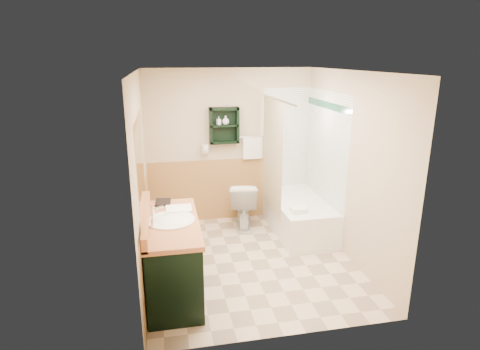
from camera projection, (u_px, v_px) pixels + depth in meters
name	position (u px, v px, depth m)	size (l,w,h in m)	color
floor	(250.00, 261.00, 5.23)	(3.00, 3.00, 0.00)	beige
back_wall	(229.00, 146.00, 6.32)	(2.60, 0.04, 2.40)	beige
left_wall	(140.00, 179.00, 4.64)	(0.04, 3.00, 2.40)	beige
right_wall	(351.00, 167.00, 5.13)	(0.04, 3.00, 2.40)	beige
ceiling	(251.00, 69.00, 4.54)	(2.60, 3.00, 0.04)	white
wainscot_left	(147.00, 234.00, 4.85)	(2.98, 2.98, 1.00)	tan
wainscot_back	(230.00, 189.00, 6.48)	(2.58, 2.58, 1.00)	tan
mirror_frame	(140.00, 166.00, 4.05)	(1.30, 1.30, 1.00)	#9B6332
mirror_glass	(141.00, 166.00, 4.05)	(1.20, 1.20, 0.90)	white
tile_right	(324.00, 164.00, 5.88)	(1.50, 1.50, 2.10)	white
tile_back	(292.00, 153.00, 6.51)	(0.95, 0.95, 2.10)	white
tile_accent	(327.00, 105.00, 5.63)	(1.50, 1.50, 0.10)	#144931
wall_shelf	(224.00, 126.00, 6.09)	(0.45, 0.15, 0.55)	black
hair_dryer	(205.00, 148.00, 6.16)	(0.10, 0.24, 0.18)	silver
towel_bar	(252.00, 137.00, 6.28)	(0.40, 0.06, 0.40)	white
curtain_rod	(277.00, 99.00, 5.47)	(0.03, 0.03, 1.60)	silver
shower_curtain	(272.00, 157.00, 5.87)	(1.05, 1.05, 1.70)	beige
vanity	(173.00, 257.00, 4.42)	(0.59, 1.37, 0.87)	black
bathtub	(299.00, 215.00, 6.06)	(0.75, 1.50, 0.50)	white
toilet	(243.00, 204.00, 6.22)	(0.41, 0.73, 0.71)	white
counter_towel	(179.00, 209.00, 4.57)	(0.29, 0.23, 0.04)	white
vanity_book	(155.00, 194.00, 4.77)	(0.18, 0.02, 0.24)	black
tub_towel	(299.00, 210.00, 5.50)	(0.22, 0.18, 0.07)	white
soap_bottle_a	(219.00, 123.00, 6.06)	(0.06, 0.13, 0.06)	white
soap_bottle_b	(226.00, 121.00, 6.07)	(0.11, 0.14, 0.11)	white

